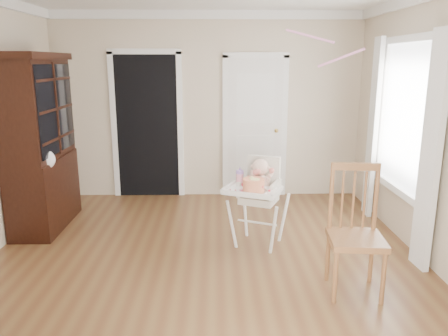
{
  "coord_description": "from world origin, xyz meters",
  "views": [
    {
      "loc": [
        0.12,
        -3.97,
        2.0
      ],
      "look_at": [
        0.2,
        0.49,
        0.91
      ],
      "focal_mm": 35.0,
      "sensor_mm": 36.0,
      "label": 1
    }
  ],
  "objects_px": {
    "dining_chair": "(355,234)",
    "china_cabinet": "(40,143)",
    "high_chair": "(259,191)",
    "sippy_cup": "(240,177)",
    "cake": "(254,185)"
  },
  "relations": [
    {
      "from": "dining_chair",
      "to": "china_cabinet",
      "type": "bearing_deg",
      "value": 159.04
    },
    {
      "from": "dining_chair",
      "to": "high_chair",
      "type": "bearing_deg",
      "value": 131.71
    },
    {
      "from": "dining_chair",
      "to": "sippy_cup",
      "type": "bearing_deg",
      "value": 138.6
    },
    {
      "from": "high_chair",
      "to": "dining_chair",
      "type": "xyz_separation_m",
      "value": [
        0.75,
        -1.02,
        -0.09
      ]
    },
    {
      "from": "high_chair",
      "to": "dining_chair",
      "type": "relative_size",
      "value": 0.89
    },
    {
      "from": "sippy_cup",
      "to": "high_chair",
      "type": "bearing_deg",
      "value": -0.19
    },
    {
      "from": "cake",
      "to": "dining_chair",
      "type": "distance_m",
      "value": 1.15
    },
    {
      "from": "cake",
      "to": "sippy_cup",
      "type": "distance_m",
      "value": 0.29
    },
    {
      "from": "cake",
      "to": "sippy_cup",
      "type": "xyz_separation_m",
      "value": [
        -0.13,
        0.26,
        0.02
      ]
    },
    {
      "from": "high_chair",
      "to": "sippy_cup",
      "type": "xyz_separation_m",
      "value": [
        -0.21,
        0.0,
        0.16
      ]
    },
    {
      "from": "high_chair",
      "to": "cake",
      "type": "bearing_deg",
      "value": -84.21
    },
    {
      "from": "high_chair",
      "to": "sippy_cup",
      "type": "distance_m",
      "value": 0.26
    },
    {
      "from": "cake",
      "to": "sippy_cup",
      "type": "height_order",
      "value": "sippy_cup"
    },
    {
      "from": "high_chair",
      "to": "cake",
      "type": "distance_m",
      "value": 0.3
    },
    {
      "from": "sippy_cup",
      "to": "dining_chair",
      "type": "bearing_deg",
      "value": -46.62
    }
  ]
}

